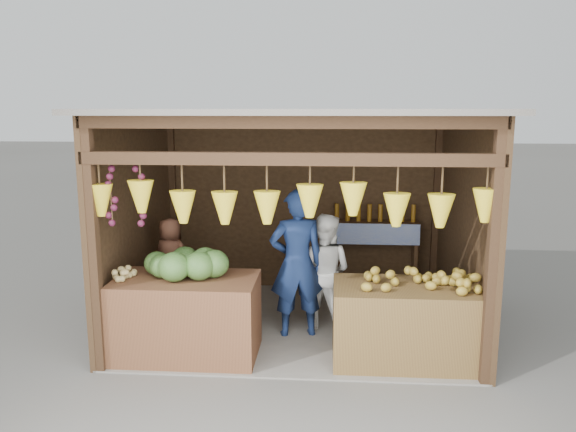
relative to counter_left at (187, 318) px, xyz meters
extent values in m
plane|color=#514F49|center=(1.13, 1.03, -0.44)|extent=(80.00, 80.00, 0.00)
cube|color=slate|center=(1.13, 1.03, -0.43)|extent=(4.00, 3.00, 0.02)
cube|color=black|center=(1.13, 2.53, 0.86)|extent=(4.00, 0.06, 2.60)
cube|color=black|center=(-0.87, 1.03, 0.86)|extent=(0.06, 3.00, 2.60)
cube|color=black|center=(3.13, 1.03, 0.86)|extent=(0.06, 3.00, 2.60)
cube|color=#605B54|center=(1.13, 1.03, 2.19)|extent=(4.30, 3.30, 0.06)
cube|color=black|center=(-0.81, -0.41, 0.86)|extent=(0.11, 0.11, 2.60)
cube|color=black|center=(3.07, -0.41, 0.86)|extent=(0.11, 0.11, 2.60)
cube|color=black|center=(-0.81, 2.47, 0.86)|extent=(0.11, 0.11, 2.60)
cube|color=black|center=(3.07, 2.47, 0.86)|extent=(0.11, 0.11, 2.60)
cube|color=black|center=(1.13, -0.41, 1.76)|extent=(4.00, 0.12, 0.12)
cube|color=black|center=(1.13, -0.41, 2.10)|extent=(4.00, 0.12, 0.12)
cube|color=#382314|center=(2.18, 2.33, 0.61)|extent=(1.25, 0.30, 0.05)
cube|color=#382314|center=(1.59, 2.33, 0.08)|extent=(0.05, 0.28, 1.05)
cube|color=#382314|center=(2.76, 2.33, 0.08)|extent=(0.05, 0.28, 1.05)
cube|color=blue|center=(2.18, 2.17, 0.48)|extent=(1.25, 0.02, 0.30)
cube|color=#542F1C|center=(0.00, 0.00, 0.00)|extent=(1.52, 0.85, 0.88)
cube|color=#51381B|center=(2.35, 0.05, -0.02)|extent=(1.54, 0.85, 0.84)
cube|color=black|center=(-0.47, 1.09, -0.30)|extent=(0.31, 0.31, 0.29)
imported|color=navy|center=(1.15, 0.66, 0.44)|extent=(0.72, 0.56, 1.77)
imported|color=white|center=(1.47, 0.95, 0.27)|extent=(0.84, 0.74, 1.43)
imported|color=brown|center=(-0.47, 1.09, 0.36)|extent=(0.58, 0.48, 1.03)
camera|label=1|loc=(1.52, -5.66, 2.21)|focal=35.00mm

